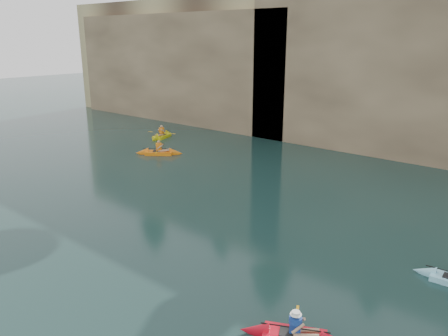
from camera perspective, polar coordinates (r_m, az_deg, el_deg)
The scene contains 9 objects.
ground at distance 15.77m, azimuth -13.00°, elevation -14.55°, with size 160.00×160.00×0.00m, color black.
cliff at distance 39.57m, azimuth 23.73°, elevation 12.40°, with size 70.00×16.00×12.00m, color tan.
cliff_slab_west at distance 43.59m, azimuth -6.24°, elevation 13.01°, with size 26.00×2.40×10.56m, color tan.
cliff_slab_center at distance 31.94m, azimuth 23.35°, elevation 11.17°, with size 24.00×2.40×11.40m, color tan.
sea_cave_west at distance 42.07m, azimuth -4.80°, elevation 8.42°, with size 4.50×1.00×4.00m, color black.
sea_cave_center at distance 34.07m, azimuth 12.53°, elevation 5.42°, with size 3.50×1.00×3.20m, color black.
main_kayaker at distance 13.08m, azimuth 9.21°, elevation -20.82°, with size 3.10×2.00×1.15m.
kayaker_orange at distance 31.49m, azimuth -8.48°, elevation 2.02°, with size 3.16×2.66×1.29m.
kayaker_yellow at distance 36.78m, azimuth -8.12°, elevation 4.19°, with size 2.47×3.28×1.31m.
Camera 1 is at (10.95, -7.96, 8.10)m, focal length 35.00 mm.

